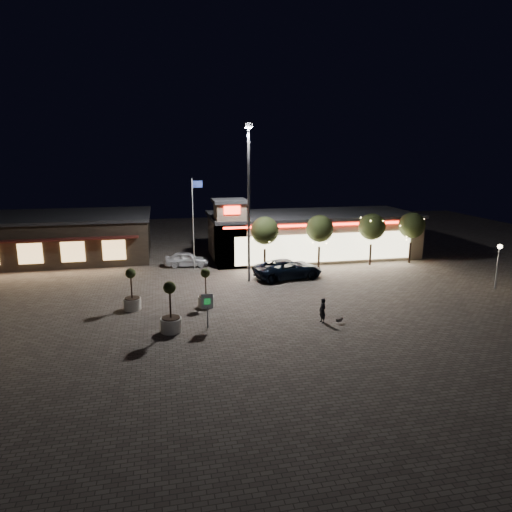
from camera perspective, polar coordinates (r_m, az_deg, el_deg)
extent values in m
plane|color=#6A5F56|center=(29.18, -1.70, -7.66)|extent=(90.00, 90.00, 0.00)
cube|color=gray|center=(46.12, 6.97, 2.54)|extent=(20.00, 8.00, 4.00)
cube|color=#262628|center=(45.78, 7.05, 5.19)|extent=(20.40, 8.40, 0.30)
cube|color=beige|center=(42.46, 8.72, 1.03)|extent=(17.00, 0.12, 2.60)
cube|color=#FF2614|center=(42.04, 8.83, 3.89)|extent=(19.00, 0.10, 0.18)
cube|color=gray|center=(41.30, -3.27, 2.67)|extent=(2.60, 2.60, 5.80)
cube|color=#262628|center=(40.87, -3.33, 6.88)|extent=(3.00, 3.00, 0.30)
cube|color=#FF2614|center=(39.62, -3.01, 5.74)|extent=(1.40, 0.10, 0.70)
cube|color=#382D23|center=(48.47, -22.73, 2.13)|extent=(16.00, 10.00, 4.00)
cube|color=#262628|center=(48.15, -22.95, 4.64)|extent=(16.40, 10.40, 0.30)
cube|color=#591E19|center=(43.12, -24.08, 1.85)|extent=(14.40, 0.80, 0.15)
cube|color=#FFC572|center=(44.15, -26.39, 0.27)|extent=(2.00, 0.12, 1.80)
cube|color=#FFC572|center=(43.39, -21.91, 0.49)|extent=(2.00, 0.12, 1.80)
cube|color=#FFC572|center=(42.91, -17.32, 0.71)|extent=(2.00, 0.12, 1.80)
cylinder|color=gray|center=(35.79, -0.91, 6.11)|extent=(0.20, 0.20, 12.00)
cube|color=gray|center=(35.59, -0.95, 16.07)|extent=(0.60, 0.40, 0.35)
cube|color=white|center=(35.58, -0.95, 15.75)|extent=(0.45, 0.30, 0.08)
cylinder|color=white|center=(40.46, -7.86, 3.93)|extent=(0.10, 0.10, 8.00)
cube|color=#293B96|center=(40.10, -7.36, 8.90)|extent=(0.90, 0.04, 0.60)
cylinder|color=gray|center=(39.07, 27.92, -1.40)|extent=(0.12, 0.12, 3.20)
sphere|color=#FFE5B2|center=(38.72, 28.19, 1.04)|extent=(0.36, 0.36, 0.36)
cylinder|color=#332319|center=(39.99, 1.10, -0.50)|extent=(0.20, 0.20, 1.92)
sphere|color=#2D3819|center=(39.46, 1.11, 3.19)|extent=(2.42, 2.42, 2.42)
cylinder|color=#332319|center=(41.39, 7.86, -0.16)|extent=(0.20, 0.20, 1.92)
sphere|color=#2D3819|center=(40.88, 7.97, 3.41)|extent=(2.42, 2.42, 2.42)
cylinder|color=#332319|center=(43.31, 14.09, 0.16)|extent=(0.20, 0.20, 1.92)
sphere|color=#2D3819|center=(42.83, 14.28, 3.57)|extent=(2.42, 2.42, 2.42)
cylinder|color=#332319|center=(45.20, 18.66, 0.39)|extent=(0.20, 0.20, 1.92)
sphere|color=#2D3819|center=(44.73, 18.90, 3.66)|extent=(2.42, 2.42, 2.42)
imported|color=black|center=(37.74, 4.04, -1.60)|extent=(6.11, 3.59, 1.60)
imported|color=white|center=(42.03, -8.66, -0.39)|extent=(4.06, 1.92, 1.34)
imported|color=black|center=(28.35, 8.32, -6.77)|extent=(0.46, 0.62, 1.53)
cube|color=#59514C|center=(28.51, 10.34, -7.89)|extent=(0.39, 0.24, 0.19)
sphere|color=#59514C|center=(28.61, 10.68, -7.66)|extent=(0.17, 0.17, 0.17)
cylinder|color=silver|center=(31.51, -15.18, -5.80)|extent=(1.15, 1.15, 0.77)
cylinder|color=black|center=(31.38, -15.23, -5.11)|extent=(0.99, 0.99, 0.06)
cylinder|color=#332319|center=(31.13, -15.32, -3.55)|extent=(0.10, 0.10, 1.72)
sphere|color=#2D3819|center=(30.91, -15.41, -2.10)|extent=(0.67, 0.67, 0.67)
cylinder|color=silver|center=(27.28, -10.56, -8.46)|extent=(1.24, 1.24, 0.83)
cylinder|color=black|center=(27.12, -10.60, -7.61)|extent=(1.07, 1.07, 0.06)
cylinder|color=#332319|center=(26.80, -10.68, -5.69)|extent=(0.10, 0.10, 1.86)
sphere|color=#2D3819|center=(26.54, -10.76, -3.89)|extent=(0.72, 0.72, 0.72)
cylinder|color=silver|center=(31.16, -6.26, -5.66)|extent=(1.08, 1.08, 0.72)
cylinder|color=black|center=(31.05, -6.27, -5.00)|extent=(0.94, 0.94, 0.05)
cylinder|color=#332319|center=(30.80, -6.31, -3.51)|extent=(0.09, 0.09, 1.63)
sphere|color=#2D3819|center=(30.59, -6.35, -2.13)|extent=(0.63, 0.63, 0.63)
cylinder|color=gray|center=(27.46, -6.07, -7.66)|extent=(0.09, 0.09, 1.28)
cube|color=white|center=(27.12, -6.12, -5.65)|extent=(0.69, 0.07, 0.91)
cube|color=#189536|center=(27.08, -6.11, -5.68)|extent=(0.37, 0.03, 0.37)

